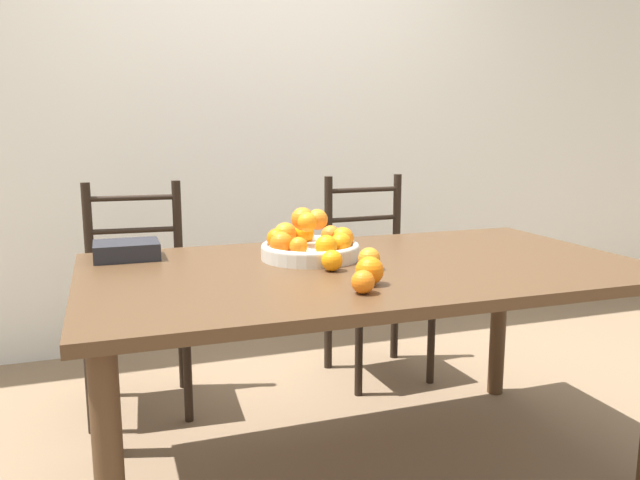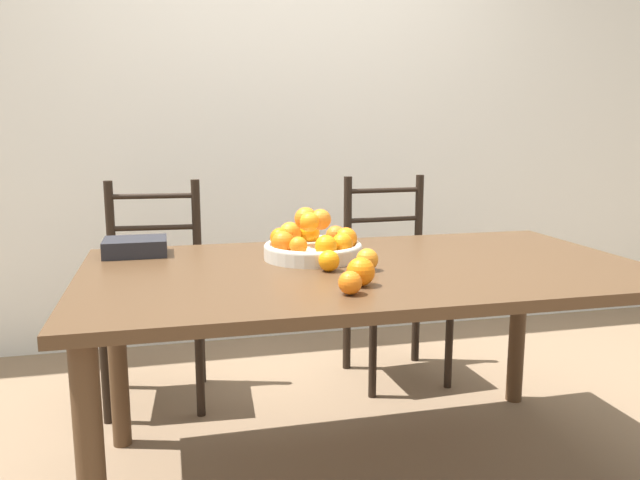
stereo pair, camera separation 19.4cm
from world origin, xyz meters
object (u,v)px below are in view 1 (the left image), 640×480
orange_loose_0 (369,259)px  book_stack (127,250)px  chair_left (137,301)px  orange_loose_3 (363,282)px  orange_loose_2 (370,271)px  chair_right (375,281)px  orange_loose_1 (332,261)px  fruit_bowl (310,244)px

orange_loose_0 → book_stack: size_ratio=0.33×
chair_left → orange_loose_3: bearing=-61.4°
orange_loose_2 → chair_right: bearing=64.8°
orange_loose_0 → book_stack: 0.85m
orange_loose_1 → orange_loose_3: bearing=-92.9°
orange_loose_3 → chair_right: bearing=64.2°
orange_loose_1 → chair_right: chair_right is taller
orange_loose_3 → chair_left: size_ratio=0.07×
orange_loose_1 → chair_right: size_ratio=0.07×
orange_loose_3 → orange_loose_2: bearing=56.2°
fruit_bowl → orange_loose_0: size_ratio=4.77×
orange_loose_0 → orange_loose_2: (-0.08, -0.18, 0.01)m
orange_loose_1 → book_stack: (-0.61, 0.41, -0.00)m
orange_loose_2 → book_stack: size_ratio=0.38×
orange_loose_2 → book_stack: 0.89m
orange_loose_1 → orange_loose_2: orange_loose_2 is taller
book_stack → orange_loose_2: bearing=-43.3°
orange_loose_0 → orange_loose_1: bearing=171.4°
orange_loose_1 → chair_left: 1.10m
chair_left → fruit_bowl: bearing=-47.2°
fruit_bowl → book_stack: bearing=161.1°
chair_right → orange_loose_2: bearing=-117.9°
orange_loose_1 → chair_left: bearing=122.3°
orange_loose_2 → orange_loose_1: bearing=102.0°
fruit_bowl → orange_loose_3: fruit_bowl is taller
fruit_bowl → orange_loose_1: 0.21m
orange_loose_1 → orange_loose_2: (0.04, -0.20, 0.01)m
chair_left → chair_right: same height
orange_loose_3 → chair_left: 1.34m
chair_left → book_stack: chair_left is taller
orange_loose_0 → orange_loose_2: size_ratio=0.86×
chair_left → chair_right: size_ratio=1.00×
book_stack → fruit_bowl: bearing=-18.9°
orange_loose_3 → book_stack: (-0.59, 0.70, -0.00)m
chair_right → book_stack: chair_right is taller
orange_loose_2 → orange_loose_3: (-0.06, -0.08, -0.01)m
orange_loose_3 → chair_right: 1.35m
fruit_bowl → chair_right: 0.95m
orange_loose_0 → chair_left: chair_left is taller
orange_loose_3 → chair_left: (-0.55, 1.18, -0.32)m
orange_loose_1 → orange_loose_2: 0.20m
book_stack → orange_loose_0: bearing=-30.7°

